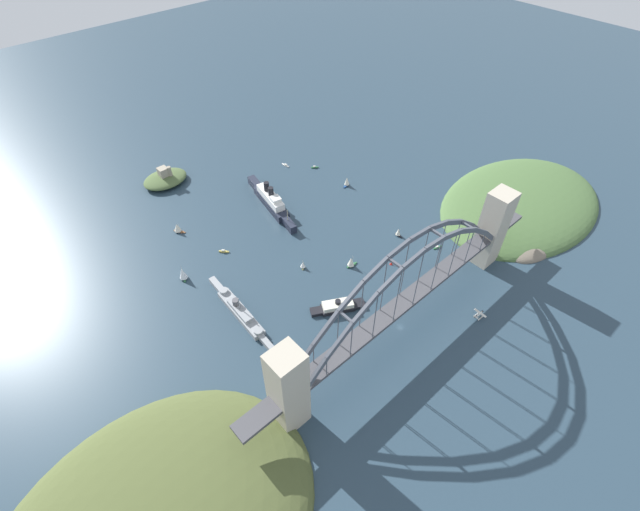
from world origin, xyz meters
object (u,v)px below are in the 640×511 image
object	(u,v)px
small_boat_2	(285,165)
small_boat_6	(315,167)
small_boat_4	(303,265)
small_boat_9	(398,232)
harbor_arch_bridge	(407,295)
fort_island_mid_harbor	(165,179)
small_boat_5	(177,228)
ocean_liner	(271,200)
naval_cruiser	(240,312)
small_boat_3	(347,181)
small_boat_7	(224,251)
small_boat_0	(437,247)
small_boat_1	(351,262)
seaplane_taxiing_near_bridge	(479,315)
harbor_ferry_steamer	(338,306)
small_boat_8	(183,273)
channel_marker_buoy	(391,263)

from	to	relation	value
small_boat_2	small_boat_6	size ratio (longest dim) A/B	1.36
small_boat_4	small_boat_9	distance (m)	82.80
harbor_arch_bridge	fort_island_mid_harbor	world-z (taller)	harbor_arch_bridge
small_boat_5	small_boat_9	size ratio (longest dim) A/B	1.21
ocean_liner	naval_cruiser	world-z (taller)	ocean_liner
fort_island_mid_harbor	small_boat_3	size ratio (longest dim) A/B	4.08
fort_island_mid_harbor	small_boat_7	size ratio (longest dim) A/B	6.25
small_boat_0	small_boat_2	xyz separation A→B (m)	(-15.85, 167.18, 0.07)
ocean_liner	small_boat_1	distance (m)	96.67
seaplane_taxiing_near_bridge	small_boat_9	size ratio (longest dim) A/B	1.14
small_boat_5	fort_island_mid_harbor	bearing A→B (deg)	69.10
small_boat_6	small_boat_7	distance (m)	133.74
ocean_liner	small_boat_3	size ratio (longest dim) A/B	8.42
naval_cruiser	ocean_liner	bearing A→B (deg)	42.29
harbor_ferry_steamer	fort_island_mid_harbor	world-z (taller)	fort_island_mid_harbor
ocean_liner	small_boat_8	size ratio (longest dim) A/B	7.02
fort_island_mid_harbor	small_boat_6	world-z (taller)	fort_island_mid_harbor
harbor_ferry_steamer	small_boat_8	bearing A→B (deg)	123.76
fort_island_mid_harbor	channel_marker_buoy	distance (m)	219.51
harbor_ferry_steamer	small_boat_3	distance (m)	142.22
ocean_liner	small_boat_7	xyz separation A→B (m)	(-61.82, -20.75, -5.10)
ocean_liner	small_boat_8	world-z (taller)	ocean_liner
fort_island_mid_harbor	small_boat_0	world-z (taller)	fort_island_mid_harbor
harbor_arch_bridge	ocean_liner	size ratio (longest dim) A/B	3.07
ocean_liner	fort_island_mid_harbor	bearing A→B (deg)	118.71
small_boat_4	small_boat_3	bearing A→B (deg)	28.21
small_boat_2	small_boat_1	bearing A→B (deg)	-109.32
small_boat_4	small_boat_8	size ratio (longest dim) A/B	0.56
channel_marker_buoy	fort_island_mid_harbor	bearing A→B (deg)	109.59
small_boat_6	small_boat_9	bearing A→B (deg)	-97.01
harbor_arch_bridge	channel_marker_buoy	bearing A→B (deg)	47.59
small_boat_0	small_boat_4	size ratio (longest dim) A/B	1.18
seaplane_taxiing_near_bridge	small_boat_2	xyz separation A→B (m)	(17.80, 227.09, -1.45)
naval_cruiser	small_boat_9	bearing A→B (deg)	-7.64
small_boat_8	harbor_ferry_steamer	bearing A→B (deg)	-56.24
harbor_arch_bridge	small_boat_1	xyz separation A→B (m)	(14.93, 61.08, -27.26)
small_boat_9	channel_marker_buoy	xyz separation A→B (m)	(-28.21, -17.78, -2.63)
small_boat_8	channel_marker_buoy	size ratio (longest dim) A/B	4.24
small_boat_1	small_boat_6	distance (m)	132.68
small_boat_8	small_boat_9	size ratio (longest dim) A/B	1.46
ocean_liner	small_boat_0	distance (m)	142.65
small_boat_0	small_boat_5	bearing A→B (deg)	132.61
small_boat_6	small_boat_8	distance (m)	170.13
fort_island_mid_harbor	channel_marker_buoy	size ratio (longest dim) A/B	14.41
harbor_ferry_steamer	small_boat_7	size ratio (longest dim) A/B	5.74
small_boat_8	small_boat_9	distance (m)	167.07
seaplane_taxiing_near_bridge	small_boat_4	size ratio (longest dim) A/B	1.41
naval_cruiser	small_boat_7	bearing A→B (deg)	66.67
seaplane_taxiing_near_bridge	small_boat_5	world-z (taller)	small_boat_5
fort_island_mid_harbor	small_boat_2	bearing A→B (deg)	-27.87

